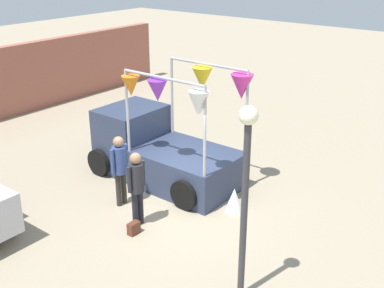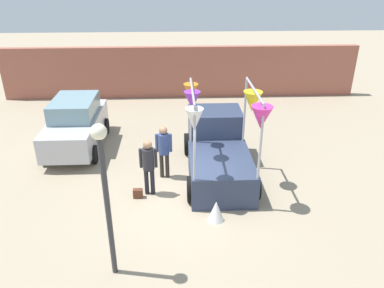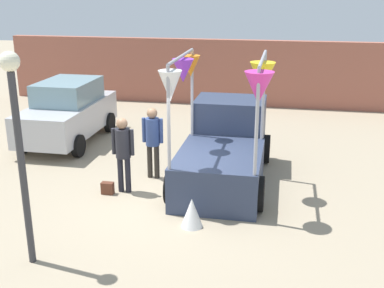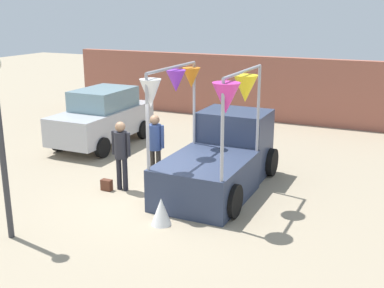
{
  "view_description": "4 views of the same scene",
  "coord_description": "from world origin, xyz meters",
  "px_view_note": "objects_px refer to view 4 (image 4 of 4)",
  "views": [
    {
      "loc": [
        -7.87,
        -6.7,
        5.91
      ],
      "look_at": [
        0.77,
        0.09,
        1.41
      ],
      "focal_mm": 45.0,
      "sensor_mm": 36.0,
      "label": 1
    },
    {
      "loc": [
        -0.28,
        -9.48,
        6.34
      ],
      "look_at": [
        0.17,
        0.56,
        1.46
      ],
      "focal_mm": 35.0,
      "sensor_mm": 36.0,
      "label": 2
    },
    {
      "loc": [
        2.4,
        -9.69,
        4.57
      ],
      "look_at": [
        0.39,
        0.61,
        1.13
      ],
      "focal_mm": 45.0,
      "sensor_mm": 36.0,
      "label": 3
    },
    {
      "loc": [
        5.3,
        -9.53,
        4.48
      ],
      "look_at": [
        0.68,
        0.5,
        1.34
      ],
      "focal_mm": 45.0,
      "sensor_mm": 36.0,
      "label": 4
    }
  ],
  "objects_px": {
    "person_customer": "(121,149)",
    "folded_kite_bundle_white": "(161,211)",
    "vendor_truck": "(221,153)",
    "parked_car": "(103,117)",
    "person_vendor": "(155,141)",
    "handbag": "(107,185)"
  },
  "relations": [
    {
      "from": "parked_car",
      "to": "person_customer",
      "type": "relative_size",
      "value": 2.24
    },
    {
      "from": "vendor_truck",
      "to": "person_vendor",
      "type": "xyz_separation_m",
      "value": [
        -1.75,
        -0.33,
        0.2
      ]
    },
    {
      "from": "vendor_truck",
      "to": "person_vendor",
      "type": "bearing_deg",
      "value": -169.43
    },
    {
      "from": "person_customer",
      "to": "person_vendor",
      "type": "distance_m",
      "value": 1.07
    },
    {
      "from": "vendor_truck",
      "to": "folded_kite_bundle_white",
      "type": "distance_m",
      "value": 2.78
    },
    {
      "from": "handbag",
      "to": "vendor_truck",
      "type": "bearing_deg",
      "value": 30.79
    },
    {
      "from": "parked_car",
      "to": "person_customer",
      "type": "bearing_deg",
      "value": -49.21
    },
    {
      "from": "vendor_truck",
      "to": "folded_kite_bundle_white",
      "type": "relative_size",
      "value": 6.9
    },
    {
      "from": "vendor_truck",
      "to": "handbag",
      "type": "height_order",
      "value": "vendor_truck"
    },
    {
      "from": "person_customer",
      "to": "folded_kite_bundle_white",
      "type": "distance_m",
      "value": 2.46
    },
    {
      "from": "parked_car",
      "to": "person_vendor",
      "type": "relative_size",
      "value": 2.23
    },
    {
      "from": "person_vendor",
      "to": "folded_kite_bundle_white",
      "type": "distance_m",
      "value": 2.88
    },
    {
      "from": "parked_car",
      "to": "person_customer",
      "type": "distance_m",
      "value": 4.45
    },
    {
      "from": "parked_car",
      "to": "handbag",
      "type": "xyz_separation_m",
      "value": [
        2.55,
        -3.57,
        -0.8
      ]
    },
    {
      "from": "vendor_truck",
      "to": "folded_kite_bundle_white",
      "type": "xyz_separation_m",
      "value": [
        -0.31,
        -2.69,
        -0.59
      ]
    },
    {
      "from": "person_vendor",
      "to": "handbag",
      "type": "relative_size",
      "value": 6.41
    },
    {
      "from": "vendor_truck",
      "to": "person_customer",
      "type": "height_order",
      "value": "vendor_truck"
    },
    {
      "from": "person_vendor",
      "to": "handbag",
      "type": "height_order",
      "value": "person_vendor"
    },
    {
      "from": "parked_car",
      "to": "person_customer",
      "type": "height_order",
      "value": "parked_car"
    },
    {
      "from": "handbag",
      "to": "parked_car",
      "type": "bearing_deg",
      "value": 125.61
    },
    {
      "from": "parked_car",
      "to": "person_vendor",
      "type": "bearing_deg",
      "value": -35.63
    },
    {
      "from": "parked_car",
      "to": "person_vendor",
      "type": "distance_m",
      "value": 4.1
    }
  ]
}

